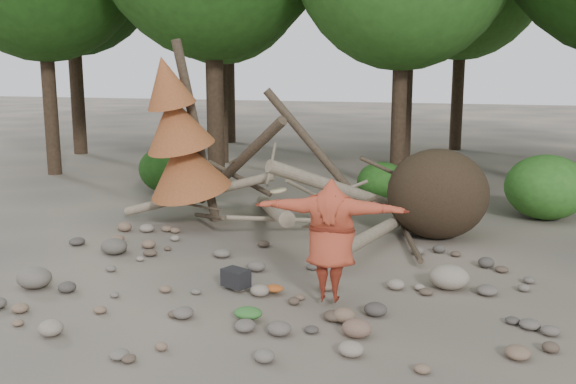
% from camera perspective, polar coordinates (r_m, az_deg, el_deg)
% --- Properties ---
extents(ground, '(120.00, 120.00, 0.00)m').
position_cam_1_polar(ground, '(11.05, -2.81, -8.54)').
color(ground, '#514C44').
rests_on(ground, ground).
extents(deadfall_pile, '(8.55, 5.24, 3.30)m').
position_cam_1_polar(deadfall_pile, '(14.34, 10.81, -0.23)').
color(deadfall_pile, '#332619').
rests_on(deadfall_pile, ground).
extents(dead_conifer, '(2.06, 2.16, 4.35)m').
position_cam_1_polar(dead_conifer, '(14.86, -9.58, 4.73)').
color(dead_conifer, '#4C3F30').
rests_on(dead_conifer, ground).
extents(bush_left, '(1.80, 1.80, 1.44)m').
position_cam_1_polar(bush_left, '(19.50, -10.51, 2.04)').
color(bush_left, '#1D4A13').
rests_on(bush_left, ground).
extents(bush_mid, '(1.40, 1.40, 1.12)m').
position_cam_1_polar(bush_mid, '(18.05, 8.36, 0.88)').
color(bush_mid, '#275E1B').
rests_on(bush_mid, ground).
extents(bush_right, '(2.00, 2.00, 1.60)m').
position_cam_1_polar(bush_right, '(17.03, 21.98, 0.40)').
color(bush_right, '#316F22').
rests_on(bush_right, ground).
extents(frisbee_thrower, '(2.43, 0.80, 1.95)m').
position_cam_1_polar(frisbee_thrower, '(10.03, 3.82, -4.29)').
color(frisbee_thrower, '#AA3D26').
rests_on(frisbee_thrower, ground).
extents(backpack, '(0.53, 0.45, 0.30)m').
position_cam_1_polar(backpack, '(10.96, -4.66, -7.91)').
color(backpack, black).
rests_on(backpack, ground).
extents(cloth_green, '(0.43, 0.36, 0.16)m').
position_cam_1_polar(cloth_green, '(9.67, -3.56, -10.96)').
color(cloth_green, '#31692A').
rests_on(cloth_green, ground).
extents(cloth_orange, '(0.31, 0.25, 0.11)m').
position_cam_1_polar(cloth_orange, '(10.74, -1.21, -8.81)').
color(cloth_orange, '#A84D1C').
rests_on(cloth_orange, ground).
extents(boulder_front_left, '(0.60, 0.54, 0.36)m').
position_cam_1_polar(boulder_front_left, '(11.82, -21.63, -7.10)').
color(boulder_front_left, '#675F56').
rests_on(boulder_front_left, ground).
extents(boulder_front_right, '(0.42, 0.38, 0.25)m').
position_cam_1_polar(boulder_front_right, '(9.17, 6.12, -11.95)').
color(boulder_front_right, '#785B4B').
rests_on(boulder_front_right, ground).
extents(boulder_mid_right, '(0.68, 0.61, 0.41)m').
position_cam_1_polar(boulder_mid_right, '(11.30, 14.12, -7.34)').
color(boulder_mid_right, gray).
rests_on(boulder_mid_right, ground).
extents(boulder_mid_left, '(0.54, 0.48, 0.32)m').
position_cam_1_polar(boulder_mid_left, '(13.40, -15.21, -4.69)').
color(boulder_mid_left, '#59544B').
rests_on(boulder_mid_left, ground).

